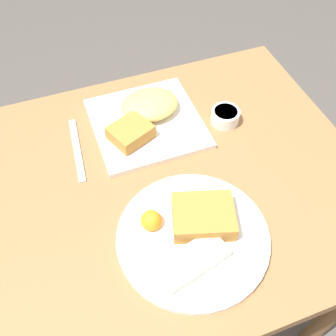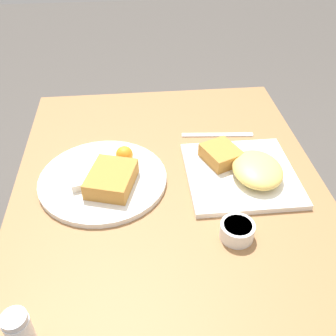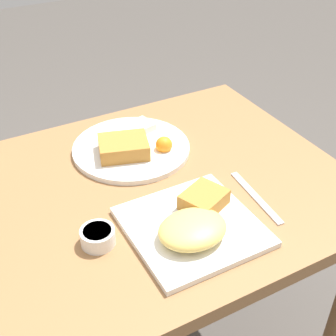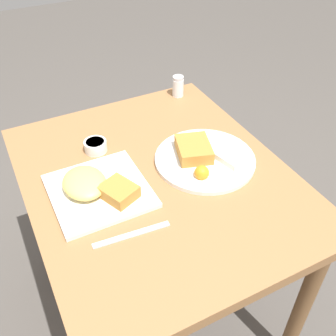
{
  "view_description": "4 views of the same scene",
  "coord_description": "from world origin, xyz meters",
  "px_view_note": "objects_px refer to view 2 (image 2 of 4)",
  "views": [
    {
      "loc": [
        0.18,
        0.5,
        1.42
      ],
      "look_at": [
        0.0,
        0.0,
        0.75
      ],
      "focal_mm": 42.0,
      "sensor_mm": 36.0,
      "label": 1
    },
    {
      "loc": [
        -0.73,
        0.08,
        1.33
      ],
      "look_at": [
        0.01,
        0.0,
        0.73
      ],
      "focal_mm": 42.0,
      "sensor_mm": 36.0,
      "label": 2
    },
    {
      "loc": [
        -0.4,
        -0.8,
        1.39
      ],
      "look_at": [
        0.03,
        0.01,
        0.73
      ],
      "focal_mm": 50.0,
      "sensor_mm": 36.0,
      "label": 3
    },
    {
      "loc": [
        0.79,
        -0.37,
        1.47
      ],
      "look_at": [
        0.04,
        0.02,
        0.75
      ],
      "focal_mm": 42.0,
      "sensor_mm": 36.0,
      "label": 4
    }
  ],
  "objects_px": {
    "plate_oval_far": "(104,177)",
    "salt_shaker": "(20,333)",
    "butter_knife": "(217,135)",
    "sauce_ramekin": "(237,230)",
    "plate_square_near": "(244,170)"
  },
  "relations": [
    {
      "from": "butter_knife",
      "to": "plate_square_near",
      "type": "bearing_deg",
      "value": 103.33
    },
    {
      "from": "plate_oval_far",
      "to": "salt_shaker",
      "type": "bearing_deg",
      "value": 163.0
    },
    {
      "from": "plate_square_near",
      "to": "butter_knife",
      "type": "height_order",
      "value": "plate_square_near"
    },
    {
      "from": "salt_shaker",
      "to": "plate_oval_far",
      "type": "bearing_deg",
      "value": -17.0
    },
    {
      "from": "sauce_ramekin",
      "to": "salt_shaker",
      "type": "distance_m",
      "value": 0.44
    },
    {
      "from": "plate_square_near",
      "to": "sauce_ramekin",
      "type": "height_order",
      "value": "plate_square_near"
    },
    {
      "from": "butter_knife",
      "to": "plate_oval_far",
      "type": "bearing_deg",
      "value": 33.57
    },
    {
      "from": "salt_shaker",
      "to": "butter_knife",
      "type": "bearing_deg",
      "value": -37.54
    },
    {
      "from": "plate_oval_far",
      "to": "salt_shaker",
      "type": "distance_m",
      "value": 0.41
    },
    {
      "from": "plate_oval_far",
      "to": "salt_shaker",
      "type": "height_order",
      "value": "salt_shaker"
    },
    {
      "from": "plate_oval_far",
      "to": "sauce_ramekin",
      "type": "relative_size",
      "value": 4.33
    },
    {
      "from": "plate_square_near",
      "to": "plate_oval_far",
      "type": "relative_size",
      "value": 0.86
    },
    {
      "from": "plate_oval_far",
      "to": "butter_knife",
      "type": "bearing_deg",
      "value": -61.24
    },
    {
      "from": "plate_oval_far",
      "to": "sauce_ramekin",
      "type": "bearing_deg",
      "value": -125.95
    },
    {
      "from": "plate_oval_far",
      "to": "sauce_ramekin",
      "type": "distance_m",
      "value": 0.34
    }
  ]
}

